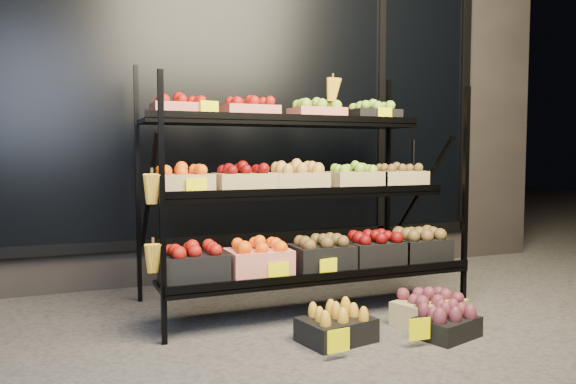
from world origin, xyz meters
name	(u,v)px	position (x,y,z in m)	size (l,w,h in m)	color
ground	(344,331)	(0.00, 0.00, 0.00)	(24.00, 24.00, 0.00)	#514F4C
building	(222,83)	(0.00, 2.59, 1.75)	(6.00, 2.08, 3.50)	#2D2826
display_rack	(301,192)	(-0.02, 0.60, 0.79)	(2.18, 1.02, 1.72)	black
tag_floor_a	(338,348)	(-0.25, -0.40, 0.06)	(0.13, 0.01, 0.12)	#FFF800
tag_floor_b	(419,336)	(0.25, -0.40, 0.06)	(0.13, 0.01, 0.12)	#FFF800
floor_crate_midleft	(336,325)	(-0.13, -0.15, 0.09)	(0.43, 0.35, 0.20)	black
floor_crate_midright	(430,308)	(0.56, -0.07, 0.10)	(0.50, 0.44, 0.21)	tan
floor_crate_right	(447,323)	(0.49, -0.32, 0.08)	(0.40, 0.34, 0.18)	black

